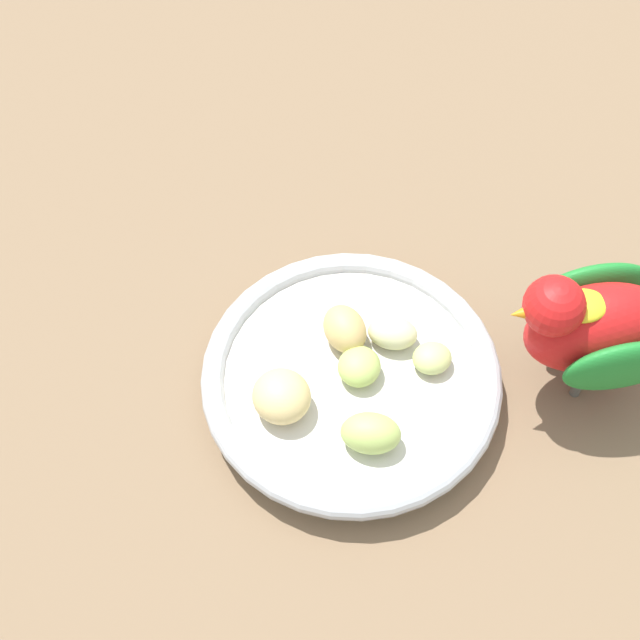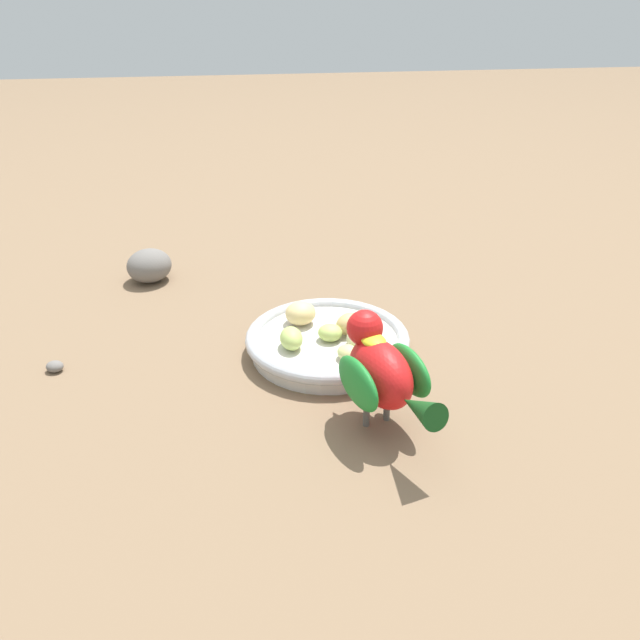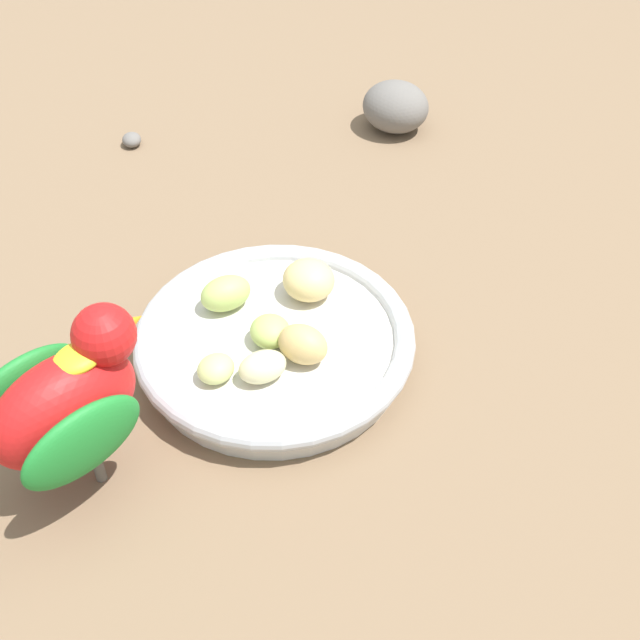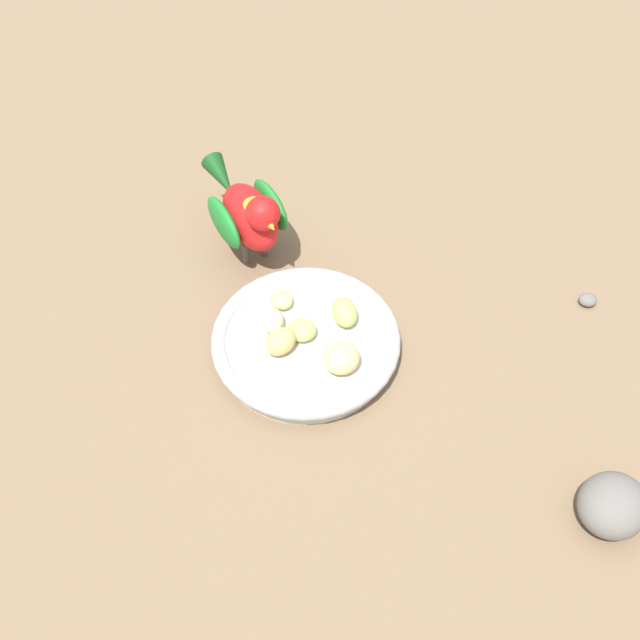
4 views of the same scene
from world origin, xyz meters
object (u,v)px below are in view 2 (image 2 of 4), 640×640
(apple_piece_0, at_px, (356,339))
(apple_piece_1, at_px, (348,353))
(apple_piece_2, at_px, (291,338))
(apple_piece_4, at_px, (301,313))
(apple_piece_5, at_px, (330,333))
(feeding_bowl, at_px, (327,342))
(parrot, at_px, (382,371))
(rock_large, at_px, (149,266))
(pebble_0, at_px, (55,366))
(apple_piece_3, at_px, (349,324))

(apple_piece_0, xyz_separation_m, apple_piece_1, (0.01, 0.03, -0.00))
(apple_piece_0, height_order, apple_piece_2, apple_piece_2)
(apple_piece_4, bearing_deg, apple_piece_5, 124.39)
(feeding_bowl, distance_m, apple_piece_5, 0.02)
(parrot, height_order, rock_large, parrot)
(parrot, distance_m, pebble_0, 0.40)
(apple_piece_5, distance_m, pebble_0, 0.33)
(parrot, bearing_deg, apple_piece_5, -5.96)
(apple_piece_1, bearing_deg, apple_piece_5, -72.93)
(apple_piece_2, xyz_separation_m, apple_piece_5, (-0.05, -0.01, -0.00))
(feeding_bowl, xyz_separation_m, apple_piece_3, (-0.03, -0.01, 0.02))
(rock_large, bearing_deg, apple_piece_0, 135.14)
(feeding_bowl, relative_size, pebble_0, 9.77)
(apple_piece_2, height_order, rock_large, rock_large)
(feeding_bowl, relative_size, rock_large, 3.02)
(apple_piece_4, bearing_deg, apple_piece_1, 116.31)
(feeding_bowl, xyz_separation_m, apple_piece_0, (-0.03, 0.02, 0.02))
(apple_piece_0, relative_size, apple_piece_2, 0.87)
(apple_piece_3, distance_m, pebble_0, 0.36)
(feeding_bowl, xyz_separation_m, parrot, (-0.04, 0.16, 0.05))
(apple_piece_4, bearing_deg, feeding_bowl, 124.70)
(apple_piece_1, height_order, rock_large, rock_large)
(apple_piece_3, height_order, pebble_0, apple_piece_3)
(apple_piece_1, distance_m, rock_large, 0.39)
(apple_piece_5, relative_size, parrot, 0.18)
(apple_piece_4, relative_size, pebble_0, 1.90)
(apple_piece_2, bearing_deg, apple_piece_3, -160.20)
(feeding_bowl, xyz_separation_m, apple_piece_2, (0.05, 0.02, 0.02))
(feeding_bowl, relative_size, apple_piece_5, 6.75)
(feeding_bowl, height_order, apple_piece_1, apple_piece_1)
(apple_piece_1, xyz_separation_m, apple_piece_5, (0.01, -0.05, 0.00))
(apple_piece_2, height_order, apple_piece_4, apple_piece_4)
(apple_piece_3, bearing_deg, apple_piece_1, 79.73)
(parrot, bearing_deg, apple_piece_2, 12.32)
(apple_piece_2, distance_m, parrot, 0.16)
(apple_piece_0, distance_m, apple_piece_5, 0.03)
(feeding_bowl, bearing_deg, pebble_0, 0.56)
(parrot, bearing_deg, pebble_0, 48.78)
(apple_piece_3, relative_size, apple_piece_4, 0.92)
(apple_piece_1, distance_m, apple_piece_2, 0.07)
(feeding_bowl, relative_size, apple_piece_2, 5.24)
(rock_large, height_order, pebble_0, rock_large)
(apple_piece_4, relative_size, parrot, 0.24)
(apple_piece_0, xyz_separation_m, apple_piece_3, (0.00, -0.03, 0.00))
(apple_piece_1, distance_m, apple_piece_4, 0.11)
(apple_piece_5, bearing_deg, apple_piece_1, 107.07)
(apple_piece_3, xyz_separation_m, rock_large, (0.27, -0.24, -0.01))
(apple_piece_4, distance_m, pebble_0, 0.30)
(rock_large, bearing_deg, apple_piece_3, 138.43)
(rock_large, distance_m, pebble_0, 0.26)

